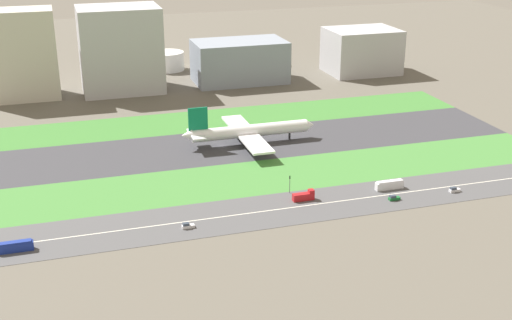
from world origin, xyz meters
The scene contains 21 objects.
ground_plane centered at (0.00, 0.00, 0.00)m, with size 800.00×800.00×0.00m, color #5B564C.
runway centered at (0.00, 0.00, 0.05)m, with size 280.00×46.00×0.10m, color #38383D.
grass_median_north centered at (0.00, 41.00, 0.05)m, with size 280.00×36.00×0.10m, color #3D7A33.
grass_median_south centered at (0.00, -41.00, 0.05)m, with size 280.00×36.00×0.10m, color #427F38.
highway centered at (0.00, -73.00, 0.05)m, with size 280.00×28.00×0.10m, color #4C4C4F.
highway_centerline centered at (0.00, -73.00, 0.11)m, with size 266.00×0.50×0.01m, color silver.
airliner centered at (12.43, 0.00, 6.23)m, with size 65.00×56.00×19.70m.
car_2 centered at (48.25, -78.00, 0.92)m, with size 4.40×1.80×2.00m.
truck_0 centered at (15.21, -68.00, 1.67)m, with size 8.40×2.50×4.00m.
car_0 centered at (-32.22, -78.00, 0.92)m, with size 4.40×1.80×2.00m.
car_1 centered at (74.79, -78.00, 0.92)m, with size 4.40×1.80×2.00m.
bus_0 centered at (-89.48, -78.00, 1.82)m, with size 11.60×2.50×3.50m.
bus_1 centered at (51.51, -68.00, 1.82)m, with size 11.60×2.50×3.50m.
traffic_light centered at (12.26, -60.01, 4.29)m, with size 0.36×0.50×7.20m.
terminal_building centered at (-90.00, 114.00, 25.53)m, with size 42.24×25.07×51.06m, color beige.
hangar_building centered at (-32.44, 114.00, 25.13)m, with size 47.22×34.98×50.25m, color #B2B2B7.
office_tower centered at (40.98, 114.00, 12.99)m, with size 57.25×33.20×25.98m, color gray.
cargo_warehouse centered at (125.22, 114.00, 14.49)m, with size 45.41×35.02×28.98m, color #B2B2B7.
fuel_tank_west centered at (2.32, 159.00, 6.14)m, with size 23.20×23.20×12.28m, color silver.
fuel_tank_centre centered at (34.33, 159.00, 7.80)m, with size 22.89×22.89×15.61m, color silver.
fuel_tank_east centered at (66.10, 159.00, 8.36)m, with size 25.54×25.54×16.72m, color silver.
Camera 1 is at (-70.74, -285.49, 106.84)m, focal length 46.86 mm.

